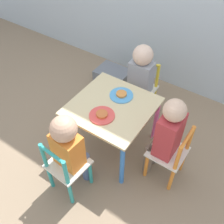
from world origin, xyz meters
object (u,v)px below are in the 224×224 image
Objects in this scene: child_back at (140,76)px; plate_back at (121,95)px; chair_teal at (66,168)px; storage_bin at (113,77)px; chair_yellow at (142,89)px; plate_front at (102,115)px; kids_table at (112,112)px; child_front at (69,146)px; chair_orange at (170,155)px; child_right at (167,134)px.

child_back is 0.33m from plate_back.
storage_bin is at bearing -66.48° from chair_teal.
plate_front is at bearing -90.35° from chair_yellow.
kids_table is 0.83× the size of child_front.
plate_front is at bearing -90.00° from kids_table.
chair_orange is at bearing 13.43° from plate_front.
kids_table is 0.78× the size of child_right.
child_back is at bearing -86.99° from chair_teal.
chair_teal reaches higher than plate_back.
child_right reaches higher than child_back.
storage_bin is at bearing 129.02° from plate_back.
child_right is at bearing -37.46° from storage_bin.
child_back is (-0.01, 0.46, 0.05)m from kids_table.
child_front is (-0.56, -0.45, 0.19)m from chair_orange.
chair_yellow is 2.77× the size of plate_front.
child_back is 1.02× the size of child_front.
child_front is at bearing -90.00° from chair_teal.
chair_orange is 0.75m from child_front.
child_front is (-0.02, -0.99, 0.19)m from chair_yellow.
chair_yellow is 1.05m from chair_teal.
chair_orange is at bearing -0.86° from kids_table.
storage_bin is at bearing 150.27° from child_back.
child_back is 3.94× the size of plate_front.
chair_teal is 0.68× the size of child_right.
child_right is at bearing -16.80° from plate_back.
kids_table is at bearing -90.00° from child_right.
chair_orange is at bearing -136.38° from child_front.
chair_yellow is at bearing -21.72° from storage_bin.
kids_table is 3.23× the size of plate_back.
chair_teal is 1.30m from storage_bin.
chair_yellow is 1.00× the size of chair_teal.
child_back is 0.67m from child_right.
chair_yellow is 0.74m from child_right.
child_front is 0.60m from plate_back.
plate_front is at bearing -61.10° from storage_bin.
chair_teal is at bearing -46.91° from chair_orange.
plate_back is 0.27m from plate_front.
chair_yellow reaches higher than storage_bin.
plate_back is at bearing -89.05° from chair_teal.
child_right reaches higher than plate_back.
child_front reaches higher than plate_back.
plate_back is (-0.46, 0.14, 0.03)m from child_right.
chair_yellow is at bearing 92.32° from plate_back.
plate_back is at bearing 90.00° from plate_front.
plate_back is at bearing -88.96° from child_front.
child_back reaches higher than storage_bin.
chair_teal is 1.52× the size of storage_bin.
chair_orange is at bearing -133.09° from chair_teal.
chair_yellow is 0.21m from child_back.
plate_back is (0.00, 0.13, 0.08)m from kids_table.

